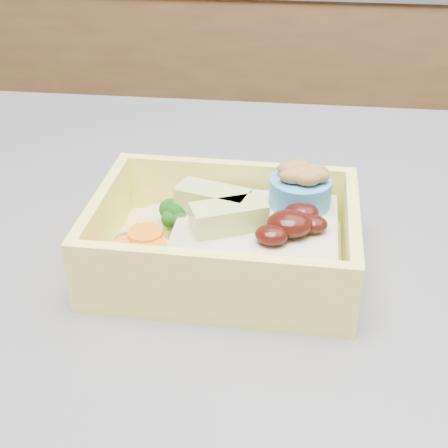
# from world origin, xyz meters

# --- Properties ---
(bento_box) EXTENTS (0.16, 0.12, 0.06)m
(bento_box) POSITION_xyz_m (0.09, 0.03, 0.94)
(bento_box) COLOR #FFF669
(bento_box) RESTS_ON island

